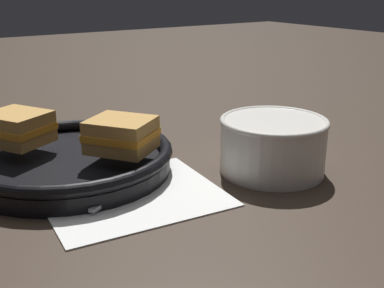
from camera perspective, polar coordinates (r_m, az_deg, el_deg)
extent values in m
plane|color=#382B21|center=(0.69, 0.03, -4.27)|extent=(4.00, 4.00, 0.00)
cube|color=white|center=(0.64, -7.08, -5.97)|extent=(0.24, 0.21, 0.00)
cylinder|color=silver|center=(0.72, 9.54, -0.21)|extent=(0.15, 0.15, 0.08)
cylinder|color=gold|center=(0.71, 9.66, 1.84)|extent=(0.14, 0.14, 0.01)
torus|color=silver|center=(0.70, 9.71, 2.70)|extent=(0.16, 0.16, 0.01)
cube|color=#9E9EA3|center=(0.63, -8.73, -5.94)|extent=(0.10, 0.06, 0.01)
ellipsoid|color=#9E9EA3|center=(0.69, -4.84, -3.50)|extent=(0.06, 0.05, 0.01)
cylinder|color=black|center=(0.73, -14.13, -2.49)|extent=(0.29, 0.29, 0.02)
torus|color=black|center=(0.72, -14.26, -0.94)|extent=(0.30, 0.30, 0.02)
cube|color=#C18E47|center=(0.69, -8.31, -0.03)|extent=(0.11, 0.11, 0.02)
cube|color=orange|center=(0.68, -8.36, 1.09)|extent=(0.11, 0.12, 0.01)
cube|color=#C18E47|center=(0.68, -8.42, 2.21)|extent=(0.11, 0.11, 0.02)
cube|color=#C18E47|center=(0.76, -19.88, 0.81)|extent=(0.11, 0.11, 0.02)
cube|color=orange|center=(0.75, -20.00, 1.82)|extent=(0.11, 0.11, 0.01)
cube|color=#C18E47|center=(0.75, -20.11, 2.84)|extent=(0.11, 0.11, 0.02)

